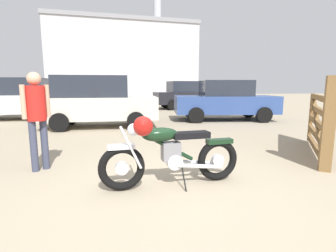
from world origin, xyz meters
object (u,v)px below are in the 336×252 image
at_px(blue_hatchback_right, 98,101).
at_px(dark_sedan_left, 225,100).
at_px(pale_sedan_back, 18,95).
at_px(bystander, 36,111).
at_px(white_estate_far, 13,98).
at_px(vintage_motorcycle, 169,153).
at_px(timber_gate, 320,123).
at_px(red_hatchback_near, 193,94).

xyz_separation_m(blue_hatchback_right, dark_sedan_left, (5.14, 0.79, -0.08)).
distance_m(blue_hatchback_right, pale_sedan_back, 8.59).
distance_m(bystander, dark_sedan_left, 7.96).
distance_m(pale_sedan_back, white_estate_far, 4.36).
bearing_deg(vintage_motorcycle, bystander, -33.15).
xyz_separation_m(timber_gate, pale_sedan_back, (-9.45, 11.96, 0.24)).
relative_size(white_estate_far, red_hatchback_near, 0.83).
xyz_separation_m(vintage_motorcycle, bystander, (-2.01, 1.15, 0.53)).
relative_size(white_estate_far, dark_sedan_left, 0.90).
distance_m(white_estate_far, dark_sedan_left, 9.09).
relative_size(timber_gate, pale_sedan_back, 0.45).
bearing_deg(pale_sedan_back, bystander, -71.78).
bearing_deg(bystander, timber_gate, -130.55).
height_order(timber_gate, dark_sedan_left, dark_sedan_left).
distance_m(vintage_motorcycle, pale_sedan_back, 14.23).
bearing_deg(vintage_motorcycle, dark_sedan_left, -123.84).
distance_m(pale_sedan_back, dark_sedan_left, 11.83).
bearing_deg(blue_hatchback_right, dark_sedan_left, 11.98).
relative_size(bystander, white_estate_far, 0.42).
relative_size(pale_sedan_back, white_estate_far, 1.20).
height_order(timber_gate, blue_hatchback_right, blue_hatchback_right).
bearing_deg(vintage_motorcycle, blue_hatchback_right, -80.68).
bearing_deg(white_estate_far, red_hatchback_near, -155.81).
bearing_deg(pale_sedan_back, vintage_motorcycle, -65.71).
xyz_separation_m(vintage_motorcycle, white_estate_far, (-5.00, 8.61, 0.43)).
height_order(timber_gate, white_estate_far, white_estate_far).
xyz_separation_m(pale_sedan_back, red_hatchback_near, (10.44, -0.52, 0.00)).
height_order(white_estate_far, dark_sedan_left, white_estate_far).
xyz_separation_m(blue_hatchback_right, white_estate_far, (-3.71, 2.86, 0.00)).
relative_size(blue_hatchback_right, dark_sedan_left, 0.90).
bearing_deg(white_estate_far, vintage_motorcycle, 122.64).
relative_size(dark_sedan_left, red_hatchback_near, 0.92).
height_order(vintage_motorcycle, timber_gate, timber_gate).
distance_m(timber_gate, blue_hatchback_right, 6.70).
xyz_separation_m(timber_gate, red_hatchback_near, (0.99, 11.44, 0.24)).
xyz_separation_m(white_estate_far, dark_sedan_left, (8.85, -2.07, -0.08)).
xyz_separation_m(timber_gate, blue_hatchback_right, (-4.56, 4.90, 0.21)).
relative_size(timber_gate, blue_hatchback_right, 0.54).
xyz_separation_m(pale_sedan_back, white_estate_far, (1.18, -4.20, -0.02)).
height_order(vintage_motorcycle, blue_hatchback_right, blue_hatchback_right).
bearing_deg(blue_hatchback_right, vintage_motorcycle, -74.12).
height_order(bystander, white_estate_far, white_estate_far).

